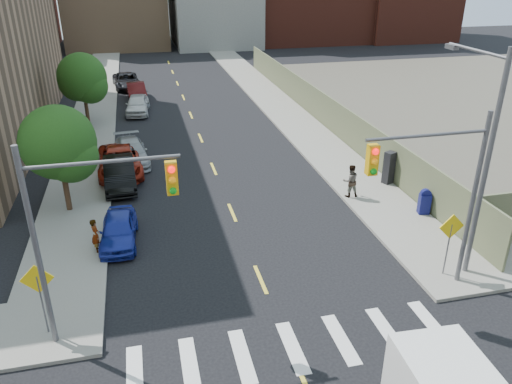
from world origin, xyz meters
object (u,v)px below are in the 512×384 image
parked_car_red (120,161)px  payphone (389,168)px  parked_car_black (120,173)px  mailbox (425,202)px  pedestrian_east (350,181)px  parked_car_grey (127,81)px  pedestrian_west (96,235)px  parked_car_white (138,104)px  parked_car_blue (119,230)px  parked_car_maroon (136,92)px  parked_car_silver (131,152)px

parked_car_red → payphone: bearing=-22.1°
parked_car_black → mailbox: bearing=-28.7°
mailbox → pedestrian_east: size_ratio=0.73×
parked_car_grey → pedestrian_west: 31.53m
parked_car_red → parked_car_white: 12.99m
parked_car_blue → payphone: size_ratio=2.10×
parked_car_maroon → pedestrian_west: bearing=-98.3°
parked_car_black → mailbox: parked_car_black is taller
mailbox → pedestrian_east: bearing=147.6°
parked_car_black → parked_car_white: 14.89m
parked_car_red → parked_car_grey: parked_car_red is taller
parked_car_maroon → parked_car_silver: bearing=-95.9°
parked_car_blue → parked_car_black: size_ratio=0.82×
parked_car_black → parked_car_grey: 24.35m
parked_car_silver → parked_car_grey: size_ratio=0.91×
parked_car_blue → mailbox: bearing=-0.3°
parked_car_red → parked_car_grey: 22.45m
parked_car_silver → pedestrian_west: (-1.56, -10.71, 0.22)m
parked_car_red → parked_car_grey: bearing=86.6°
parked_car_silver → pedestrian_east: (11.26, -8.10, 0.35)m
parked_car_blue → parked_car_maroon: 25.91m
parked_car_silver → parked_car_maroon: 15.93m
parked_car_black → parked_car_silver: parked_car_black is taller
mailbox → pedestrian_west: bearing=-168.7°
parked_car_silver → mailbox: bearing=-43.5°
parked_car_maroon → parked_car_grey: 4.96m
parked_car_white → payphone: bearing=-48.7°
parked_car_blue → parked_car_red: 8.31m
parked_car_silver → parked_car_grey: parked_car_grey is taller
parked_car_red → pedestrian_west: (-0.92, -9.06, 0.16)m
parked_car_silver → parked_car_red: bearing=-117.3°
parked_car_black → pedestrian_east: bearing=-23.4°
parked_car_grey → mailbox: 34.66m
parked_car_grey → pedestrian_east: pedestrian_east is taller
mailbox → payphone: (-0.00, 3.85, 0.29)m
parked_car_blue → parked_car_grey: size_ratio=0.74×
parked_car_silver → parked_car_black: bearing=-106.3°
payphone → parked_car_silver: bearing=130.0°
parked_car_grey → pedestrian_east: bearing=-74.3°
parked_car_maroon → parked_car_grey: size_ratio=0.86×
parked_car_red → mailbox: bearing=-34.1°
parked_car_grey → mailbox: parked_car_grey is taller
mailbox → parked_car_silver: bearing=154.1°
pedestrian_west → parked_car_black: bearing=-21.6°
mailbox → pedestrian_west: size_ratio=0.86×
parked_car_blue → parked_car_grey: (0.44, 30.75, 0.07)m
parked_car_white → payphone: (13.40, -18.23, 0.31)m
parked_car_silver → pedestrian_east: size_ratio=2.69×
payphone → pedestrian_east: bearing=178.6°
payphone → parked_car_red: bearing=136.4°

